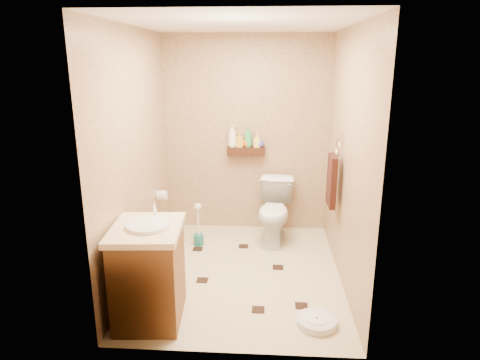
{
  "coord_description": "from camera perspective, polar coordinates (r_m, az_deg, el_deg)",
  "views": [
    {
      "loc": [
        0.25,
        -3.94,
        2.1
      ],
      "look_at": [
        -0.02,
        0.25,
        0.91
      ],
      "focal_mm": 32.0,
      "sensor_mm": 36.0,
      "label": 1
    }
  ],
  "objects": [
    {
      "name": "ceiling",
      "position": [
        3.96,
        0.03,
        20.14
      ],
      "size": [
        2.0,
        2.5,
        0.02
      ],
      "primitive_type": "cube",
      "color": "silver",
      "rests_on": "wall_back"
    },
    {
      "name": "bathroom_scale",
      "position": [
        3.74,
        10.18,
        -18.08
      ],
      "size": [
        0.43,
        0.43,
        0.07
      ],
      "rotation": [
        0.0,
        0.0,
        0.41
      ],
      "color": "silver",
      "rests_on": "ground"
    },
    {
      "name": "bottle_e",
      "position": [
        5.2,
        2.38,
        5.35
      ],
      "size": [
        0.1,
        0.1,
        0.17
      ],
      "primitive_type": "imported",
      "rotation": [
        0.0,
        0.0,
        4.34
      ],
      "color": "#FFD054",
      "rests_on": "wall_shelf"
    },
    {
      "name": "wall_left",
      "position": [
        4.23,
        -13.63,
        3.07
      ],
      "size": [
        0.04,
        2.5,
        2.4
      ],
      "primitive_type": "cube",
      "color": "tan",
      "rests_on": "ground"
    },
    {
      "name": "wall_front",
      "position": [
        2.85,
        -1.55,
        -2.64
      ],
      "size": [
        2.0,
        0.04,
        2.4
      ],
      "primitive_type": "cube",
      "color": "tan",
      "rests_on": "ground"
    },
    {
      "name": "bottle_a",
      "position": [
        5.21,
        -1.04,
        5.93
      ],
      "size": [
        0.13,
        0.13,
        0.27
      ],
      "primitive_type": "imported",
      "rotation": [
        0.0,
        0.0,
        1.9
      ],
      "color": "white",
      "rests_on": "wall_shelf"
    },
    {
      "name": "bottle_d",
      "position": [
        5.2,
        1.08,
        5.8
      ],
      "size": [
        0.14,
        0.14,
        0.26
      ],
      "primitive_type": "imported",
      "rotation": [
        0.0,
        0.0,
        5.57
      ],
      "color": "green",
      "rests_on": "wall_shelf"
    },
    {
      "name": "toilet",
      "position": [
        5.08,
        4.64,
        -4.22
      ],
      "size": [
        0.47,
        0.75,
        0.73
      ],
      "primitive_type": "imported",
      "rotation": [
        0.0,
        0.0,
        -0.1
      ],
      "color": "white",
      "rests_on": "ground"
    },
    {
      "name": "wall_shelf",
      "position": [
        5.23,
        0.84,
        3.89
      ],
      "size": [
        0.46,
        0.14,
        0.1
      ],
      "primitive_type": "cube",
      "color": "#381B0F",
      "rests_on": "wall_back"
    },
    {
      "name": "bottle_f",
      "position": [
        5.2,
        2.66,
        5.11
      ],
      "size": [
        0.1,
        0.1,
        0.13
      ],
      "primitive_type": "imported",
      "rotation": [
        0.0,
        0.0,
        1.57
      ],
      "color": "#4445AA",
      "rests_on": "wall_shelf"
    },
    {
      "name": "bottle_c",
      "position": [
        5.21,
        0.82,
        5.15
      ],
      "size": [
        0.11,
        0.11,
        0.13
      ],
      "primitive_type": "imported",
      "rotation": [
        0.0,
        0.0,
        4.62
      ],
      "color": "#C74D17",
      "rests_on": "wall_shelf"
    },
    {
      "name": "wall_back",
      "position": [
        5.28,
        0.89,
        5.98
      ],
      "size": [
        2.0,
        0.04,
        2.4
      ],
      "primitive_type": "cube",
      "color": "tan",
      "rests_on": "ground"
    },
    {
      "name": "toilet_paper",
      "position": [
        4.98,
        -10.37,
        -2.01
      ],
      "size": [
        0.12,
        0.11,
        0.12
      ],
      "color": "silver",
      "rests_on": "wall_left"
    },
    {
      "name": "vanity",
      "position": [
        3.67,
        -12.04,
        -11.85
      ],
      "size": [
        0.6,
        0.71,
        0.95
      ],
      "rotation": [
        0.0,
        0.0,
        0.07
      ],
      "color": "brown",
      "rests_on": "ground"
    },
    {
      "name": "floor_accents",
      "position": [
        4.44,
        0.62,
        -12.36
      ],
      "size": [
        1.21,
        1.41,
        0.01
      ],
      "color": "black",
      "rests_on": "ground"
    },
    {
      "name": "bottle_b",
      "position": [
        5.21,
        -0.06,
        5.41
      ],
      "size": [
        0.09,
        0.08,
        0.18
      ],
      "primitive_type": "imported",
      "rotation": [
        0.0,
        0.0,
        4.75
      ],
      "color": "gold",
      "rests_on": "wall_shelf"
    },
    {
      "name": "toilet_brush",
      "position": [
        5.03,
        -5.57,
        -6.72
      ],
      "size": [
        0.12,
        0.12,
        0.51
      ],
      "color": "#1A6B66",
      "rests_on": "ground"
    },
    {
      "name": "towel_ring",
      "position": [
        4.4,
        12.19,
        0.21
      ],
      "size": [
        0.12,
        0.3,
        0.76
      ],
      "color": "silver",
      "rests_on": "wall_right"
    },
    {
      "name": "wall_right",
      "position": [
        4.11,
        14.08,
        2.67
      ],
      "size": [
        0.04,
        2.5,
        2.4
      ],
      "primitive_type": "cube",
      "color": "tan",
      "rests_on": "ground"
    },
    {
      "name": "ground",
      "position": [
        4.48,
        0.03,
        -12.19
      ],
      "size": [
        2.5,
        2.5,
        0.0
      ],
      "primitive_type": "plane",
      "color": "#BFB08C",
      "rests_on": "ground"
    }
  ]
}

